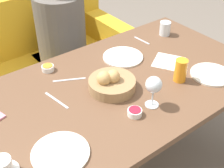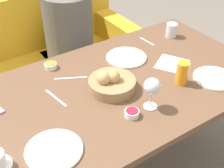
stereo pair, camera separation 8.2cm
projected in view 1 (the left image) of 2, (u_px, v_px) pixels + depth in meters
name	position (u px, v px, depth m)	size (l,w,h in m)	color
dining_table	(119.00, 98.00, 1.63)	(1.53, 0.86, 0.75)	brown
couch	(34.00, 73.00, 2.43)	(1.41, 0.70, 0.88)	gold
seated_person	(64.00, 54.00, 2.33)	(0.35, 0.45, 1.15)	#23232D
bread_basket	(111.00, 83.00, 1.52)	(0.23, 0.23, 0.11)	#99754C
plate_near_left	(60.00, 153.00, 1.20)	(0.23, 0.23, 0.01)	silver
plate_near_right	(211.00, 74.00, 1.64)	(0.22, 0.22, 0.01)	silver
plate_far_center	(123.00, 57.00, 1.78)	(0.23, 0.23, 0.01)	silver
juice_glass	(181.00, 70.00, 1.57)	(0.06, 0.06, 0.12)	orange
water_tumbler	(165.00, 28.00, 1.99)	(0.07, 0.07, 0.09)	silver
wine_glass	(154.00, 86.00, 1.38)	(0.08, 0.08, 0.16)	silver
coffee_cup	(3.00, 167.00, 1.12)	(0.11, 0.11, 0.07)	white
jam_bowl_berry	(135.00, 112.00, 1.38)	(0.07, 0.07, 0.03)	white
jam_bowl_honey	(48.00, 68.00, 1.67)	(0.07, 0.07, 0.03)	white
fork_silver	(69.00, 80.00, 1.60)	(0.15, 0.09, 0.00)	#B7B7BC
knife_silver	(57.00, 100.00, 1.47)	(0.04, 0.17, 0.00)	#B7B7BC
spoon_coffee	(142.00, 40.00, 1.95)	(0.02, 0.13, 0.00)	#B7B7BC
napkin	(169.00, 62.00, 1.74)	(0.22, 0.22, 0.00)	silver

